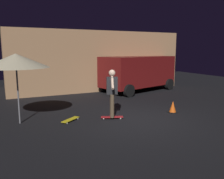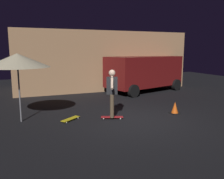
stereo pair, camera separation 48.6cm
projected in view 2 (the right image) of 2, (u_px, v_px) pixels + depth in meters
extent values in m
plane|color=black|center=(135.00, 120.00, 8.13)|extent=(28.00, 28.00, 0.00)
cube|color=#AD7F56|center=(97.00, 60.00, 15.46)|extent=(10.44, 4.31, 3.49)
cube|color=maroon|center=(144.00, 71.00, 13.73)|extent=(4.95, 3.10, 1.70)
cube|color=black|center=(169.00, 64.00, 15.05)|extent=(0.54, 1.70, 0.64)
cylinder|color=black|center=(152.00, 81.00, 15.70)|extent=(0.70, 0.39, 0.66)
cylinder|color=black|center=(176.00, 85.00, 14.16)|extent=(0.70, 0.39, 0.66)
cylinder|color=black|center=(110.00, 86.00, 13.59)|extent=(0.70, 0.39, 0.66)
cylinder|color=black|center=(134.00, 91.00, 12.04)|extent=(0.70, 0.39, 0.66)
cylinder|color=slate|center=(19.00, 90.00, 7.81)|extent=(0.05, 0.05, 2.20)
cone|color=beige|center=(17.00, 60.00, 7.65)|extent=(2.10, 2.10, 0.45)
cube|color=#AD1E23|center=(112.00, 117.00, 8.34)|extent=(0.80, 0.47, 0.02)
sphere|color=silver|center=(120.00, 117.00, 8.43)|extent=(0.05, 0.05, 0.05)
sphere|color=silver|center=(121.00, 119.00, 8.26)|extent=(0.05, 0.05, 0.05)
sphere|color=silver|center=(104.00, 117.00, 8.43)|extent=(0.05, 0.05, 0.05)
sphere|color=silver|center=(103.00, 119.00, 8.26)|extent=(0.05, 0.05, 0.05)
cube|color=gold|center=(70.00, 119.00, 8.12)|extent=(0.74, 0.63, 0.02)
sphere|color=silver|center=(67.00, 122.00, 7.83)|extent=(0.05, 0.05, 0.05)
sphere|color=silver|center=(63.00, 122.00, 7.92)|extent=(0.05, 0.05, 0.05)
sphere|color=silver|center=(78.00, 118.00, 8.34)|extent=(0.05, 0.05, 0.05)
sphere|color=silver|center=(74.00, 117.00, 8.43)|extent=(0.05, 0.05, 0.05)
cylinder|color=brown|center=(112.00, 105.00, 8.38)|extent=(0.14, 0.14, 0.82)
cylinder|color=brown|center=(112.00, 106.00, 8.16)|extent=(0.14, 0.14, 0.82)
cube|color=#262628|center=(112.00, 86.00, 8.15)|extent=(0.43, 0.34, 0.60)
sphere|color=beige|center=(112.00, 73.00, 8.08)|extent=(0.23, 0.23, 0.23)
cylinder|color=beige|center=(112.00, 80.00, 8.34)|extent=(0.28, 0.54, 0.46)
cylinder|color=beige|center=(112.00, 82.00, 7.91)|extent=(0.28, 0.54, 0.46)
cube|color=black|center=(175.00, 113.00, 9.01)|extent=(0.34, 0.34, 0.03)
cone|color=#EA5914|center=(175.00, 108.00, 8.97)|extent=(0.28, 0.28, 0.46)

